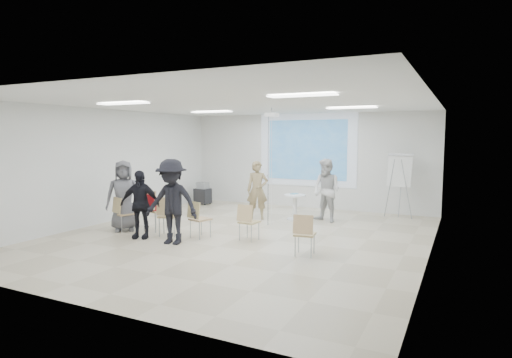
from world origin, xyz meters
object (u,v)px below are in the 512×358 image
at_px(audience_left, 140,199).
at_px(audience_mid, 172,196).
at_px(flipchart_easel, 400,171).
at_px(player_right, 327,187).
at_px(chair_left_mid, 153,207).
at_px(av_cart, 203,194).
at_px(chair_right_inner, 247,219).
at_px(pedestal_table, 295,206).
at_px(chair_left_inner, 168,213).
at_px(player_left, 257,186).
at_px(audience_outer, 124,191).
at_px(chair_right_far, 304,231).
at_px(laptop, 169,214).
at_px(chair_center, 198,216).
at_px(chair_far_left, 122,211).

height_order(audience_left, audience_mid, audience_mid).
height_order(audience_left, flipchart_easel, flipchart_easel).
bearing_deg(player_right, chair_left_mid, -117.30).
distance_m(audience_left, av_cart, 4.97).
xyz_separation_m(chair_left_mid, chair_right_inner, (2.48, 0.16, -0.11)).
xyz_separation_m(pedestal_table, chair_right_inner, (-0.10, -2.62, 0.08)).
height_order(player_right, chair_left_inner, player_right).
bearing_deg(chair_left_inner, player_left, 49.53).
xyz_separation_m(pedestal_table, chair_left_inner, (-1.94, -3.03, 0.14)).
distance_m(chair_right_inner, audience_left, 2.46).
xyz_separation_m(audience_left, audience_outer, (-0.87, 0.43, 0.08)).
xyz_separation_m(player_left, chair_left_inner, (-0.94, -2.75, -0.37)).
bearing_deg(player_left, chair_right_far, -79.12).
bearing_deg(chair_left_inner, audience_outer, 157.79).
distance_m(pedestal_table, laptop, 3.54).
relative_size(chair_center, audience_outer, 0.44).
distance_m(player_left, chair_right_inner, 2.55).
distance_m(player_right, chair_right_far, 3.47).
height_order(chair_center, av_cart, chair_center).
height_order(chair_left_inner, chair_right_inner, chair_left_inner).
height_order(chair_left_mid, chair_center, chair_left_mid).
bearing_deg(chair_left_mid, av_cart, 113.45).
distance_m(player_right, chair_center, 3.71).
xyz_separation_m(audience_left, audience_mid, (0.97, -0.11, 0.15)).
bearing_deg(audience_outer, pedestal_table, 3.04).
xyz_separation_m(player_left, audience_mid, (-0.43, -3.27, 0.11)).
xyz_separation_m(player_left, chair_right_far, (2.42, -2.93, -0.43)).
bearing_deg(chair_left_inner, audience_left, -158.83).
bearing_deg(chair_right_far, chair_far_left, 170.31).
bearing_deg(audience_mid, chair_far_left, 157.10).
distance_m(chair_right_inner, chair_right_far, 1.63).
xyz_separation_m(chair_right_inner, laptop, (-1.87, -0.31, 0.01)).
bearing_deg(audience_left, audience_mid, -26.70).
distance_m(chair_left_inner, audience_mid, 0.88).
bearing_deg(player_left, flipchart_easel, -0.86).
height_order(pedestal_table, chair_left_mid, chair_left_mid).
relative_size(chair_right_far, audience_mid, 0.40).
bearing_deg(audience_outer, laptop, -36.25).
bearing_deg(chair_center, chair_far_left, -157.36).
height_order(player_right, chair_left_mid, player_right).
bearing_deg(flipchart_easel, audience_outer, -133.94).
height_order(player_left, audience_outer, audience_outer).
relative_size(player_left, audience_mid, 0.89).
relative_size(chair_center, chair_right_inner, 1.04).
bearing_deg(flipchart_easel, player_right, -132.68).
distance_m(player_left, chair_center, 2.65).
height_order(chair_right_inner, audience_outer, audience_outer).
bearing_deg(audience_left, chair_center, 4.83).
xyz_separation_m(chair_far_left, chair_right_inner, (3.17, 0.48, -0.01)).
bearing_deg(audience_outer, chair_left_inner, -40.36).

